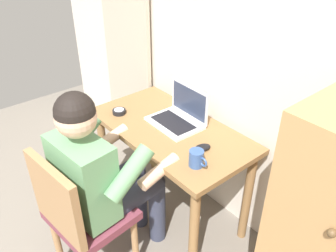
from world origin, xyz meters
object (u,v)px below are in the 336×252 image
coffee_mug (197,158)px  computer_mouse (203,148)px  desk (170,143)px  person_seated (104,173)px  chair (80,214)px  laptop (179,115)px  desk_clock (119,112)px

coffee_mug → computer_mouse: bearing=123.0°
desk → person_seated: (0.07, -0.53, 0.08)m
chair → person_seated: person_seated is taller
desk → coffee_mug: size_ratio=9.13×
laptop → computer_mouse: (0.31, -0.10, -0.04)m
laptop → desk_clock: 0.42m
desk → laptop: laptop is taller
desk_clock → coffee_mug: size_ratio=0.75×
coffee_mug → desk_clock: bearing=-179.0°
desk → coffee_mug: (0.38, -0.14, 0.17)m
person_seated → laptop: size_ratio=3.51×
desk → desk_clock: 0.41m
person_seated → desk: bearing=97.5°
person_seated → chair: bearing=-84.7°
person_seated → coffee_mug: bearing=51.1°
computer_mouse → coffee_mug: size_ratio=0.83×
laptop → desk: bearing=-82.1°
desk → laptop: 0.19m
laptop → person_seated: bearing=-82.4°
desk → laptop: size_ratio=3.16×
desk → desk_clock: (-0.36, -0.15, 0.14)m
chair → desk_clock: chair is taller
desk → person_seated: 0.54m
computer_mouse → coffee_mug: coffee_mug is taller
chair → desk_clock: bearing=128.4°
chair → computer_mouse: size_ratio=8.97×
chair → desk_clock: 0.75m
chair → coffee_mug: size_ratio=7.48×
desk → desk_clock: desk_clock is taller
desk → coffee_mug: 0.44m
desk → chair: size_ratio=1.22×
computer_mouse → desk_clock: 0.67m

